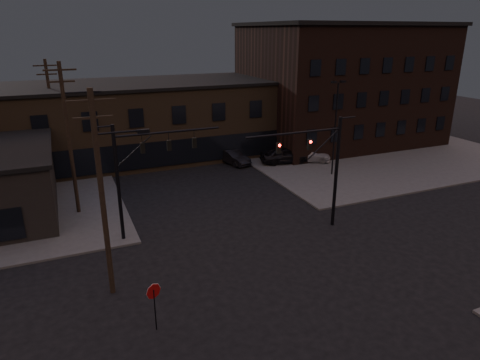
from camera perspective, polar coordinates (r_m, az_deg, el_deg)
name	(u,v)px	position (r m, az deg, el deg)	size (l,w,h in m)	color
ground	(284,273)	(25.84, 5.87, -12.28)	(140.00, 140.00, 0.00)	black
sidewalk_ne	(355,146)	(54.38, 15.14, 4.35)	(30.00, 30.00, 0.15)	#474744
building_row	(165,120)	(49.29, -9.94, 7.92)	(40.00, 12.00, 8.00)	#493927
building_right	(340,85)	(56.25, 13.24, 12.18)	(22.00, 16.00, 14.00)	black
traffic_signal_near	(323,162)	(29.95, 11.05, 2.34)	(7.12, 0.24, 8.00)	black
traffic_signal_far	(137,168)	(28.72, -13.58, 1.59)	(7.12, 0.24, 8.00)	black
stop_sign	(154,296)	(20.92, -11.40, -14.95)	(0.72, 0.33, 2.48)	black
utility_pole_near	(103,191)	(22.49, -17.82, -1.46)	(3.70, 0.28, 11.00)	black
utility_pole_mid	(70,137)	(33.92, -21.76, 5.39)	(3.70, 0.28, 11.50)	black
utility_pole_far	(53,114)	(45.76, -23.70, 8.00)	(2.20, 0.28, 11.00)	black
lot_light_a	(336,120)	(41.65, 12.64, 7.80)	(1.50, 0.28, 9.14)	black
lot_light_b	(355,108)	(49.14, 15.04, 9.31)	(1.50, 0.28, 9.14)	black
parked_car_lot_a	(284,155)	(45.65, 5.88, 3.33)	(2.02, 5.01, 1.71)	black
parked_car_lot_b	(307,155)	(46.67, 8.97, 3.37)	(2.00, 4.93, 1.43)	#B1B1B3
car_crossing	(232,157)	(45.64, -1.03, 3.08)	(1.57, 4.49, 1.48)	black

